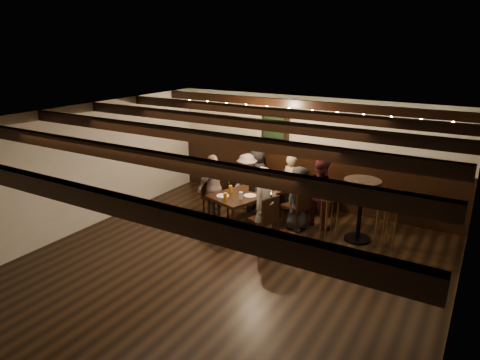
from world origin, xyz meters
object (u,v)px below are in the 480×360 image
Objects in this scene: person_bench_left at (257,175)px; person_bench_right at (320,192)px; person_right_far at (265,206)px; high_top_table at (361,201)px; person_bench_centre at (291,183)px; bar_stool_left at (329,216)px; chair_left_near at (248,196)px; person_left_far at (214,187)px; chair_right_far at (264,227)px; bar_stool_right at (386,227)px; chair_left_far at (215,205)px; person_left_near at (247,181)px; dining_table at (255,193)px; chair_right_near at (297,214)px; person_right_near at (299,198)px.

person_bench_right is (1.71, -0.57, 0.07)m from person_bench_left.
high_top_table is at bearing -38.43° from person_right_far.
bar_stool_left is at bearing 160.45° from person_bench_centre.
chair_left_near is 0.67× the size of person_left_far.
bar_stool_right reaches higher than chair_right_far.
chair_left_far is 1.07× the size of chair_right_far.
person_left_near is 2.17m from bar_stool_left.
person_right_far is (0.57, -0.66, 0.07)m from dining_table.
bar_stool_left reaches higher than chair_right_near.
person_right_near is at bearing 71.57° from person_bench_right.
person_right_far is (1.42, -0.47, 0.03)m from person_left_far.
dining_table is at bearing -172.05° from high_top_table.
chair_left_near is at bearing 140.64° from bar_stool_left.
high_top_table is at bearing 117.98° from chair_left_far.
chair_right_near is 0.72m from bar_stool_left.
person_right_near is (1.71, 0.38, -0.04)m from person_left_far.
person_bench_left is at bearing 50.17° from chair_right_far.
person_right_near reaches higher than person_bench_left.
dining_table is at bearing 45.00° from person_bench_right.
person_left_far reaches higher than high_top_table.
chair_right_near is 0.99m from person_bench_centre.
person_left_far is 0.95× the size of person_right_far.
person_right_far is (-0.57, -1.23, 0.02)m from person_bench_right.
person_right_near is at bearing -90.00° from chair_right_near.
chair_right_far is at bearing 90.00° from chair_left_far.
chair_right_far is 0.75× the size of bar_stool_left.
person_bench_right reaches higher than dining_table.
dining_table is 1.72× the size of bar_stool_left.
person_left_near is 1.75m from person_right_far.
person_left_far is 3.39m from bar_stool_right.
chair_right_near is at bearing 160.61° from bar_stool_right.
person_right_near is at bearing 120.96° from person_left_far.
person_left_far is (-0.28, -0.85, 0.07)m from person_left_near.
person_left_near reaches higher than bar_stool_right.
dining_table is 1.53m from bar_stool_left.
person_left_near is (-1.40, 0.46, 0.31)m from chair_right_near.
chair_right_far is at bearing 178.01° from person_right_near.
chair_right_far is (-0.28, -0.85, -0.02)m from chair_right_near.
person_right_near is 1.08× the size of high_top_table.
chair_right_near is (1.37, -0.45, 0.02)m from chair_left_near.
person_right_far is (1.11, -1.32, 0.43)m from chair_left_near.
bar_stool_left is (-0.50, -0.21, -0.33)m from high_top_table.
chair_left_far is 0.71× the size of person_left_far.
person_right_far is (1.14, -1.80, 0.08)m from person_bench_left.
person_left_far is 1.16× the size of high_top_table.
person_bench_right is at bearing 103.60° from bar_stool_left.
high_top_table is at bearing -180.00° from person_bench_right.
person_right_far is (1.40, -0.46, 0.42)m from chair_left_far.
person_bench_left reaches higher than chair_right_far.
chair_right_far is 0.76× the size of high_top_table.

